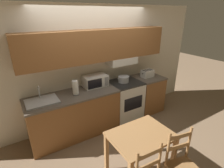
# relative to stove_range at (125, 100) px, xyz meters

# --- Properties ---
(ground_plane) EXTENTS (16.00, 16.00, 0.00)m
(ground_plane) POSITION_rel_stove_range_xyz_m (-0.57, 0.33, -0.45)
(ground_plane) COLOR #7F664C
(wall_back) EXTENTS (5.57, 0.38, 2.55)m
(wall_back) POSITION_rel_stove_range_xyz_m (-0.55, 0.26, 1.05)
(wall_back) COLOR silver
(wall_back) RESTS_ON ground_plane
(lower_counter_main) EXTENTS (1.80, 0.68, 0.91)m
(lower_counter_main) POSITION_rel_stove_range_xyz_m (-1.26, -0.00, 0.00)
(lower_counter_main) COLOR brown
(lower_counter_main) RESTS_ON ground_plane
(lower_counter_right_stub) EXTENTS (0.67, 0.68, 0.91)m
(lower_counter_right_stub) POSITION_rel_stove_range_xyz_m (0.69, -0.00, 0.00)
(lower_counter_right_stub) COLOR brown
(lower_counter_right_stub) RESTS_ON ground_plane
(stove_range) EXTENTS (0.70, 0.66, 0.91)m
(stove_range) POSITION_rel_stove_range_xyz_m (0.00, 0.00, 0.00)
(stove_range) COLOR silver
(stove_range) RESTS_ON ground_plane
(cooking_pot) EXTENTS (0.34, 0.26, 0.14)m
(cooking_pot) POSITION_rel_stove_range_xyz_m (-0.03, 0.03, 0.53)
(cooking_pot) COLOR #B7BABF
(cooking_pot) RESTS_ON stove_range
(microwave) EXTENTS (0.51, 0.32, 0.24)m
(microwave) POSITION_rel_stove_range_xyz_m (-0.69, 0.15, 0.57)
(microwave) COLOR silver
(microwave) RESTS_ON lower_counter_main
(toaster) EXTENTS (0.31, 0.19, 0.18)m
(toaster) POSITION_rel_stove_range_xyz_m (0.66, -0.00, 0.54)
(toaster) COLOR silver
(toaster) RESTS_ON lower_counter_right_stub
(sink_basin) EXTENTS (0.56, 0.42, 0.25)m
(sink_basin) POSITION_rel_stove_range_xyz_m (-1.83, -0.00, 0.47)
(sink_basin) COLOR #B7BABF
(sink_basin) RESTS_ON lower_counter_main
(paper_towel_roll) EXTENTS (0.13, 0.13, 0.28)m
(paper_towel_roll) POSITION_rel_stove_range_xyz_m (-1.20, -0.02, 0.59)
(paper_towel_roll) COLOR black
(paper_towel_roll) RESTS_ON lower_counter_main
(dining_table) EXTENTS (0.90, 0.68, 0.75)m
(dining_table) POSITION_rel_stove_range_xyz_m (-0.77, -1.47, 0.17)
(dining_table) COLOR #9E7042
(dining_table) RESTS_ON ground_plane
(chair_right_of_table) EXTENTS (0.45, 0.45, 0.97)m
(chair_right_of_table) POSITION_rel_stove_range_xyz_m (-0.49, -2.01, 0.01)
(chair_right_of_table) COLOR #9E7042
(chair_right_of_table) RESTS_ON ground_plane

